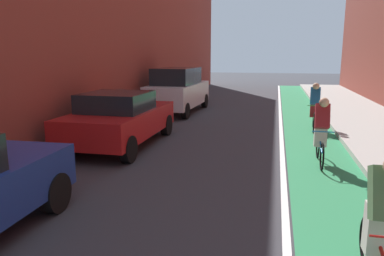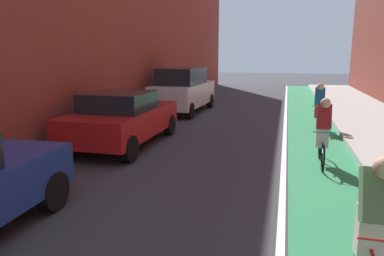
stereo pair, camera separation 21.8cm
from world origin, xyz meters
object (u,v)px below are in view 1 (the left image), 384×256
(parked_sedan_red, at_px, (120,118))
(cyclist_trailing, at_px, (321,130))
(cyclist_mid, at_px, (383,223))
(parked_suv_white, at_px, (178,90))
(cyclist_far, at_px, (315,105))

(parked_sedan_red, relative_size, cyclist_trailing, 2.54)
(cyclist_mid, relative_size, cyclist_trailing, 1.00)
(parked_suv_white, distance_m, cyclist_far, 6.21)
(parked_suv_white, relative_size, cyclist_far, 2.62)
(parked_sedan_red, relative_size, parked_suv_white, 0.93)
(parked_sedan_red, bearing_deg, cyclist_far, 32.59)
(parked_sedan_red, distance_m, cyclist_far, 6.59)
(parked_sedan_red, bearing_deg, cyclist_mid, -45.39)
(cyclist_trailing, height_order, cyclist_far, cyclist_far)
(cyclist_mid, xyz_separation_m, cyclist_far, (0.16, 9.02, 0.05))
(cyclist_trailing, bearing_deg, cyclist_mid, -89.08)
(parked_suv_white, bearing_deg, cyclist_trailing, -52.38)
(cyclist_trailing, bearing_deg, parked_sedan_red, 173.82)
(parked_sedan_red, relative_size, cyclist_far, 2.44)
(cyclist_far, bearing_deg, cyclist_mid, -91.00)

